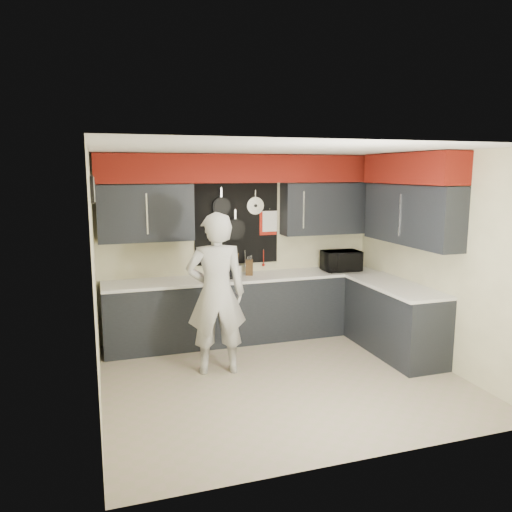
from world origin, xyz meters
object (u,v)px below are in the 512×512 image
object	(u,v)px
coffee_maker	(230,265)
microwave	(341,261)
utensil_crock	(237,271)
knife_block	(249,267)
person	(216,294)

from	to	relation	value
coffee_maker	microwave	bearing A→B (deg)	9.64
utensil_crock	coffee_maker	xyz separation A→B (m)	(-0.12, -0.08, 0.10)
knife_block	person	xyz separation A→B (m)	(-0.73, -1.06, -0.07)
utensil_crock	person	world-z (taller)	person
coffee_maker	utensil_crock	bearing A→B (deg)	44.59
coffee_maker	knife_block	bearing A→B (deg)	25.00
microwave	person	distance (m)	2.32
person	coffee_maker	bearing A→B (deg)	-105.82
knife_block	person	distance (m)	1.29
utensil_crock	knife_block	bearing A→B (deg)	-2.34
knife_block	utensil_crock	xyz separation A→B (m)	(-0.18, 0.01, -0.04)
microwave	coffee_maker	size ratio (longest dim) A/B	1.62
knife_block	microwave	bearing A→B (deg)	15.42
person	knife_block	bearing A→B (deg)	-116.79
coffee_maker	person	xyz separation A→B (m)	(-0.43, -0.98, -0.13)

